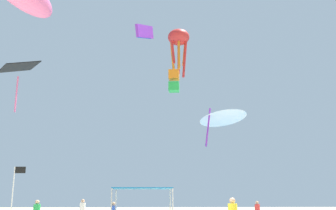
{
  "coord_description": "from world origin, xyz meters",
  "views": [
    {
      "loc": [
        -2.6,
        -18.57,
        1.9
      ],
      "look_at": [
        -1.47,
        6.05,
        7.76
      ],
      "focal_mm": 41.3,
      "sensor_mm": 36.0,
      "label": 1
    }
  ],
  "objects_px": {
    "kite_diamond_black": "(19,69)",
    "kite_delta_white": "(222,115)",
    "person_central": "(83,209)",
    "banner_flag": "(14,193)",
    "canopy_tent": "(143,190)",
    "kite_octopus_red": "(179,40)",
    "kite_parafoil_purple": "(145,32)",
    "kite_box_orange": "(174,81)",
    "person_rightmost": "(257,210)"
  },
  "relations": [
    {
      "from": "kite_diamond_black",
      "to": "kite_parafoil_purple",
      "type": "distance_m",
      "value": 18.25
    },
    {
      "from": "kite_octopus_red",
      "to": "banner_flag",
      "type": "bearing_deg",
      "value": 39.63
    },
    {
      "from": "canopy_tent",
      "to": "kite_delta_white",
      "type": "bearing_deg",
      "value": 65.35
    },
    {
      "from": "canopy_tent",
      "to": "kite_parafoil_purple",
      "type": "xyz_separation_m",
      "value": [
        -0.44,
        21.68,
        19.24
      ]
    },
    {
      "from": "person_central",
      "to": "banner_flag",
      "type": "relative_size",
      "value": 0.5
    },
    {
      "from": "kite_octopus_red",
      "to": "kite_delta_white",
      "type": "relative_size",
      "value": 0.95
    },
    {
      "from": "canopy_tent",
      "to": "kite_diamond_black",
      "type": "distance_m",
      "value": 17.88
    },
    {
      "from": "kite_octopus_red",
      "to": "kite_parafoil_purple",
      "type": "distance_m",
      "value": 5.1
    },
    {
      "from": "kite_parafoil_purple",
      "to": "kite_delta_white",
      "type": "distance_m",
      "value": 14.63
    },
    {
      "from": "canopy_tent",
      "to": "kite_parafoil_purple",
      "type": "relative_size",
      "value": 0.65
    },
    {
      "from": "kite_box_orange",
      "to": "kite_delta_white",
      "type": "height_order",
      "value": "kite_box_orange"
    },
    {
      "from": "banner_flag",
      "to": "kite_delta_white",
      "type": "height_order",
      "value": "kite_delta_white"
    },
    {
      "from": "banner_flag",
      "to": "kite_parafoil_purple",
      "type": "xyz_separation_m",
      "value": [
        6.38,
        22.5,
        19.4
      ]
    },
    {
      "from": "canopy_tent",
      "to": "person_rightmost",
      "type": "distance_m",
      "value": 11.12
    },
    {
      "from": "canopy_tent",
      "to": "kite_box_orange",
      "type": "height_order",
      "value": "kite_box_orange"
    },
    {
      "from": "kite_diamond_black",
      "to": "kite_box_orange",
      "type": "xyz_separation_m",
      "value": [
        13.7,
        6.39,
        1.09
      ]
    },
    {
      "from": "kite_octopus_red",
      "to": "kite_box_orange",
      "type": "bearing_deg",
      "value": 54.81
    },
    {
      "from": "canopy_tent",
      "to": "kite_diamond_black",
      "type": "xyz_separation_m",
      "value": [
        -10.93,
        9.75,
        10.24
      ]
    },
    {
      "from": "kite_diamond_black",
      "to": "kite_box_orange",
      "type": "height_order",
      "value": "kite_box_orange"
    },
    {
      "from": "banner_flag",
      "to": "kite_box_orange",
      "type": "distance_m",
      "value": 22.62
    },
    {
      "from": "kite_box_orange",
      "to": "kite_parafoil_purple",
      "type": "bearing_deg",
      "value": 127.96
    },
    {
      "from": "person_central",
      "to": "banner_flag",
      "type": "xyz_separation_m",
      "value": [
        -2.38,
        -7.62,
        1.09
      ]
    },
    {
      "from": "kite_parafoil_purple",
      "to": "kite_delta_white",
      "type": "relative_size",
      "value": 0.72
    },
    {
      "from": "canopy_tent",
      "to": "kite_octopus_red",
      "type": "bearing_deg",
      "value": 80.87
    },
    {
      "from": "kite_diamond_black",
      "to": "kite_delta_white",
      "type": "distance_m",
      "value": 20.48
    },
    {
      "from": "kite_diamond_black",
      "to": "kite_delta_white",
      "type": "relative_size",
      "value": 0.63
    },
    {
      "from": "banner_flag",
      "to": "kite_diamond_black",
      "type": "bearing_deg",
      "value": 111.23
    },
    {
      "from": "kite_box_orange",
      "to": "canopy_tent",
      "type": "bearing_deg",
      "value": -91.87
    },
    {
      "from": "canopy_tent",
      "to": "person_central",
      "type": "distance_m",
      "value": 8.21
    },
    {
      "from": "canopy_tent",
      "to": "banner_flag",
      "type": "distance_m",
      "value": 6.87
    },
    {
      "from": "banner_flag",
      "to": "kite_parafoil_purple",
      "type": "distance_m",
      "value": 30.39
    },
    {
      "from": "kite_delta_white",
      "to": "kite_diamond_black",
      "type": "bearing_deg",
      "value": 166.99
    },
    {
      "from": "kite_parafoil_purple",
      "to": "kite_delta_white",
      "type": "height_order",
      "value": "kite_parafoil_purple"
    },
    {
      "from": "kite_delta_white",
      "to": "banner_flag",
      "type": "bearing_deg",
      "value": -164.03
    },
    {
      "from": "kite_delta_white",
      "to": "kite_box_orange",
      "type": "bearing_deg",
      "value": 158.2
    },
    {
      "from": "canopy_tent",
      "to": "person_central",
      "type": "xyz_separation_m",
      "value": [
        -4.44,
        6.79,
        -1.25
      ]
    },
    {
      "from": "canopy_tent",
      "to": "banner_flag",
      "type": "xyz_separation_m",
      "value": [
        -6.82,
        -0.83,
        -0.16
      ]
    },
    {
      "from": "person_rightmost",
      "to": "kite_diamond_black",
      "type": "distance_m",
      "value": 22.69
    },
    {
      "from": "person_rightmost",
      "to": "kite_octopus_red",
      "type": "height_order",
      "value": "kite_octopus_red"
    },
    {
      "from": "banner_flag",
      "to": "kite_octopus_red",
      "type": "distance_m",
      "value": 33.63
    },
    {
      "from": "kite_octopus_red",
      "to": "kite_delta_white",
      "type": "bearing_deg",
      "value": 92.86
    },
    {
      "from": "person_central",
      "to": "kite_box_orange",
      "type": "bearing_deg",
      "value": 79.17
    },
    {
      "from": "canopy_tent",
      "to": "kite_box_orange",
      "type": "xyz_separation_m",
      "value": [
        2.77,
        16.14,
        11.33
      ]
    },
    {
      "from": "person_central",
      "to": "kite_octopus_red",
      "type": "height_order",
      "value": "kite_octopus_red"
    },
    {
      "from": "kite_diamond_black",
      "to": "kite_octopus_red",
      "type": "height_order",
      "value": "kite_octopus_red"
    },
    {
      "from": "banner_flag",
      "to": "kite_delta_white",
      "type": "bearing_deg",
      "value": 50.88
    },
    {
      "from": "canopy_tent",
      "to": "kite_box_orange",
      "type": "relative_size",
      "value": 1.45
    },
    {
      "from": "canopy_tent",
      "to": "kite_octopus_red",
      "type": "relative_size",
      "value": 0.49
    },
    {
      "from": "kite_octopus_red",
      "to": "kite_parafoil_purple",
      "type": "bearing_deg",
      "value": 4.14
    },
    {
      "from": "kite_octopus_red",
      "to": "kite_parafoil_purple",
      "type": "xyz_separation_m",
      "value": [
        -4.35,
        -2.65,
        -0.18
      ]
    }
  ]
}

